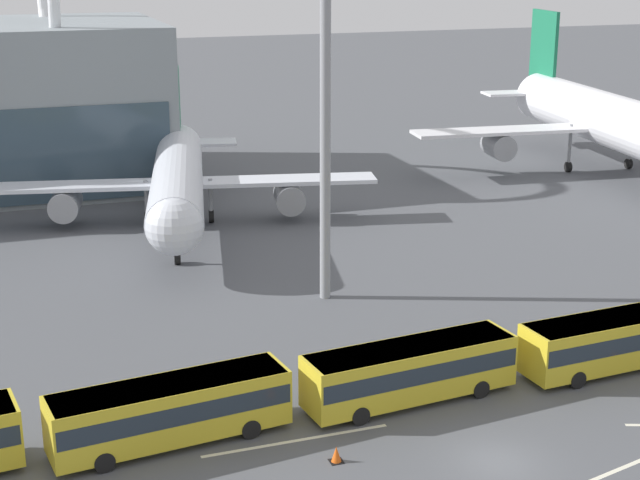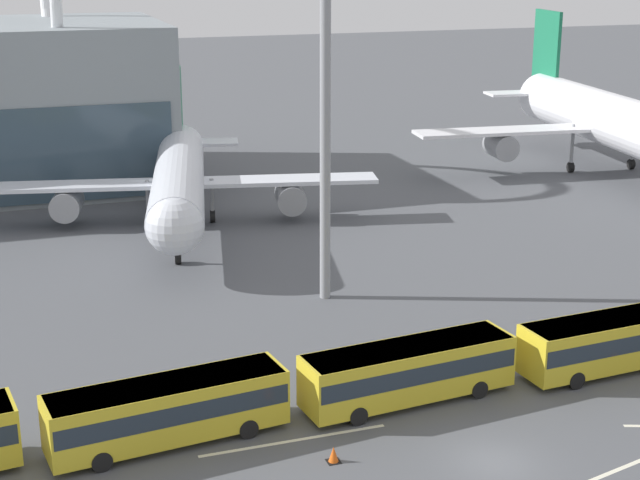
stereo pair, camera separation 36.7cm
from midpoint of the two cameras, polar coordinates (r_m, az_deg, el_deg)
The scene contains 10 objects.
ground_plane at distance 48.26m, azimuth 10.33°, elevation -12.58°, with size 440.00×440.00×0.00m, color #515459.
airliner_at_gate_near at distance 85.04m, azimuth -8.09°, elevation 3.62°, with size 34.44×33.88×12.04m.
airliner_at_gate_far at distance 108.38m, azimuth 16.59°, elevation 6.72°, with size 41.97×43.56×15.96m.
shuttle_bus_1 at distance 48.85m, azimuth -8.63°, elevation -9.62°, with size 12.06×4.31×3.18m.
shuttle_bus_2 at distance 52.64m, azimuth 5.37°, elevation -7.48°, with size 12.03×4.11×3.18m.
shuttle_bus_3 at distance 58.77m, azimuth 17.03°, elevation -5.51°, with size 11.99×3.78×3.18m.
floodlight_mast at distance 64.25m, azimuth 0.48°, elevation 10.32°, with size 2.08×2.08×29.03m.
lane_stripe_1 at distance 49.33m, azimuth -1.31°, elevation -11.59°, with size 9.62×0.25×0.01m, color silver.
lane_stripe_2 at distance 49.50m, azimuth 17.76°, elevation -12.36°, with size 10.03×0.25×0.01m, color silver.
traffic_cone_2 at distance 47.35m, azimuth 1.02°, elevation -12.37°, with size 0.65×0.65×0.79m.
Camera 2 is at (-20.93, -36.54, 23.51)m, focal length 55.00 mm.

